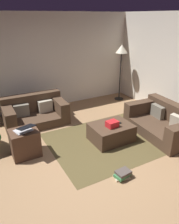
{
  "coord_description": "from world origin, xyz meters",
  "views": [
    {
      "loc": [
        -1.4,
        -2.8,
        2.5
      ],
      "look_at": [
        0.49,
        0.65,
        0.75
      ],
      "focal_mm": 34.94,
      "sensor_mm": 36.0,
      "label": 1
    }
  ],
  "objects_px": {
    "side_table": "(25,143)",
    "couch_left": "(35,112)",
    "ottoman": "(111,133)",
    "couch_right": "(164,122)",
    "tv_remote": "(118,122)",
    "gift_box": "(112,124)",
    "laptop": "(24,129)",
    "book_stack": "(123,174)",
    "corner_lamp": "(121,53)"
  },
  "relations": [
    {
      "from": "couch_right",
      "to": "tv_remote",
      "type": "relative_size",
      "value": 10.54
    },
    {
      "from": "couch_right",
      "to": "tv_remote",
      "type": "height_order",
      "value": "couch_right"
    },
    {
      "from": "ottoman",
      "to": "corner_lamp",
      "type": "distance_m",
      "value": 2.89
    },
    {
      "from": "couch_right",
      "to": "corner_lamp",
      "type": "bearing_deg",
      "value": -6.43
    },
    {
      "from": "side_table",
      "to": "couch_left",
      "type": "bearing_deg",
      "value": 67.04
    },
    {
      "from": "gift_box",
      "to": "tv_remote",
      "type": "relative_size",
      "value": 1.46
    },
    {
      "from": "corner_lamp",
      "to": "gift_box",
      "type": "bearing_deg",
      "value": -129.28
    },
    {
      "from": "couch_right",
      "to": "side_table",
      "type": "bearing_deg",
      "value": 81.49
    },
    {
      "from": "couch_right",
      "to": "laptop",
      "type": "bearing_deg",
      "value": 82.41
    },
    {
      "from": "ottoman",
      "to": "laptop",
      "type": "bearing_deg",
      "value": 170.59
    },
    {
      "from": "couch_left",
      "to": "laptop",
      "type": "distance_m",
      "value": 1.52
    },
    {
      "from": "side_table",
      "to": "book_stack",
      "type": "relative_size",
      "value": 1.64
    },
    {
      "from": "ottoman",
      "to": "side_table",
      "type": "xyz_separation_m",
      "value": [
        -1.75,
        0.34,
        0.08
      ]
    },
    {
      "from": "side_table",
      "to": "corner_lamp",
      "type": "bearing_deg",
      "value": 25.87
    },
    {
      "from": "couch_left",
      "to": "ottoman",
      "type": "height_order",
      "value": "couch_left"
    },
    {
      "from": "couch_left",
      "to": "book_stack",
      "type": "bearing_deg",
      "value": 105.08
    },
    {
      "from": "ottoman",
      "to": "book_stack",
      "type": "height_order",
      "value": "ottoman"
    },
    {
      "from": "couch_right",
      "to": "corner_lamp",
      "type": "xyz_separation_m",
      "value": [
        0.41,
        2.3,
        1.2
      ]
    },
    {
      "from": "side_table",
      "to": "book_stack",
      "type": "distance_m",
      "value": 1.92
    },
    {
      "from": "couch_right",
      "to": "side_table",
      "type": "relative_size",
      "value": 3.18
    },
    {
      "from": "ottoman",
      "to": "side_table",
      "type": "bearing_deg",
      "value": 168.99
    },
    {
      "from": "couch_right",
      "to": "laptop",
      "type": "relative_size",
      "value": 3.78
    },
    {
      "from": "laptop",
      "to": "side_table",
      "type": "bearing_deg",
      "value": 104.95
    },
    {
      "from": "ottoman",
      "to": "book_stack",
      "type": "distance_m",
      "value": 1.22
    },
    {
      "from": "corner_lamp",
      "to": "couch_left",
      "type": "bearing_deg",
      "value": -173.42
    },
    {
      "from": "ottoman",
      "to": "tv_remote",
      "type": "xyz_separation_m",
      "value": [
        0.17,
        0.02,
        0.2
      ]
    },
    {
      "from": "laptop",
      "to": "corner_lamp",
      "type": "relative_size",
      "value": 0.26
    },
    {
      "from": "ottoman",
      "to": "side_table",
      "type": "distance_m",
      "value": 1.79
    },
    {
      "from": "ottoman",
      "to": "corner_lamp",
      "type": "height_order",
      "value": "corner_lamp"
    },
    {
      "from": "gift_box",
      "to": "book_stack",
      "type": "bearing_deg",
      "value": -114.49
    },
    {
      "from": "ottoman",
      "to": "side_table",
      "type": "height_order",
      "value": "side_table"
    },
    {
      "from": "gift_box",
      "to": "laptop",
      "type": "bearing_deg",
      "value": 167.99
    },
    {
      "from": "couch_left",
      "to": "ottoman",
      "type": "relative_size",
      "value": 1.76
    },
    {
      "from": "ottoman",
      "to": "gift_box",
      "type": "distance_m",
      "value": 0.26
    },
    {
      "from": "corner_lamp",
      "to": "tv_remote",
      "type": "bearing_deg",
      "value": -126.93
    },
    {
      "from": "tv_remote",
      "to": "book_stack",
      "type": "bearing_deg",
      "value": -150.57
    },
    {
      "from": "couch_right",
      "to": "ottoman",
      "type": "distance_m",
      "value": 1.29
    },
    {
      "from": "couch_right",
      "to": "couch_left",
      "type": "bearing_deg",
      "value": 54.73
    },
    {
      "from": "couch_left",
      "to": "corner_lamp",
      "type": "relative_size",
      "value": 0.89
    },
    {
      "from": "couch_left",
      "to": "laptop",
      "type": "xyz_separation_m",
      "value": [
        -0.55,
        -1.38,
        0.32
      ]
    },
    {
      "from": "couch_right",
      "to": "tv_remote",
      "type": "distance_m",
      "value": 1.13
    },
    {
      "from": "laptop",
      "to": "gift_box",
      "type": "bearing_deg",
      "value": -12.01
    },
    {
      "from": "laptop",
      "to": "couch_left",
      "type": "bearing_deg",
      "value": 68.34
    },
    {
      "from": "ottoman",
      "to": "gift_box",
      "type": "relative_size",
      "value": 3.68
    },
    {
      "from": "ottoman",
      "to": "tv_remote",
      "type": "bearing_deg",
      "value": 6.07
    },
    {
      "from": "tv_remote",
      "to": "side_table",
      "type": "bearing_deg",
      "value": 140.97
    },
    {
      "from": "side_table",
      "to": "laptop",
      "type": "bearing_deg",
      "value": -75.05
    },
    {
      "from": "couch_left",
      "to": "corner_lamp",
      "type": "height_order",
      "value": "corner_lamp"
    },
    {
      "from": "couch_left",
      "to": "ottoman",
      "type": "distance_m",
      "value": 2.05
    },
    {
      "from": "book_stack",
      "to": "corner_lamp",
      "type": "bearing_deg",
      "value": 55.1
    }
  ]
}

